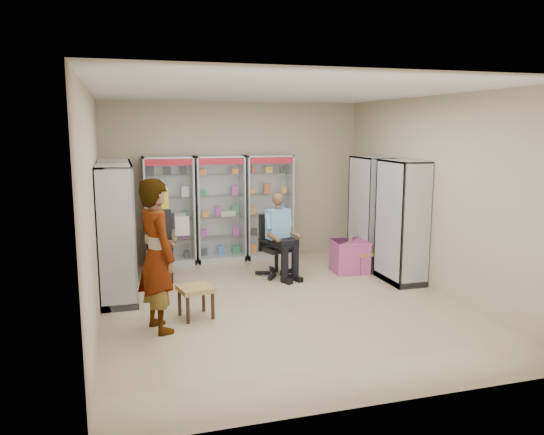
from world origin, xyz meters
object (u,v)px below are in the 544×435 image
object	(u,v)px
cabinet_right_near	(402,222)
woven_stool_a	(364,262)
wooden_chair	(160,248)
cabinet_left_near	(117,235)
woven_stool_b	(196,302)
cabinet_back_right	(268,207)
pink_trunk	(350,256)
cabinet_left_far	(117,222)
seated_shopkeeper	(277,238)
office_chair	(276,245)
cabinet_back_left	(169,211)
cabinet_right_far	(371,212)
cabinet_back_mid	(220,209)
standing_man	(157,256)

from	to	relation	value
cabinet_right_near	woven_stool_a	distance (m)	1.09
wooden_chair	woven_stool_a	xyz separation A→B (m)	(3.45, -0.85, -0.28)
cabinet_left_near	woven_stool_b	bearing A→B (deg)	45.64
wooden_chair	woven_stool_a	size ratio (longest dim) A/B	2.47
cabinet_back_right	cabinet_left_near	world-z (taller)	same
pink_trunk	woven_stool_a	world-z (taller)	pink_trunk
cabinet_left_far	woven_stool_b	xyz separation A→B (m)	(0.97, -2.05, -0.78)
wooden_chair	woven_stool_b	distance (m)	2.29
cabinet_right_near	seated_shopkeeper	size ratio (longest dim) A/B	1.48
office_chair	pink_trunk	size ratio (longest dim) A/B	1.82
cabinet_back_left	office_chair	size ratio (longest dim) A/B	1.89
cabinet_back_right	seated_shopkeeper	size ratio (longest dim) A/B	1.48
cabinet_right_near	office_chair	distance (m)	2.12
cabinet_right_far	cabinet_left_near	size ratio (longest dim) A/B	1.00
cabinet_back_left	woven_stool_b	distance (m)	3.09
woven_stool_b	seated_shopkeeper	bearing A→B (deg)	44.64
wooden_chair	pink_trunk	size ratio (longest dim) A/B	1.62
cabinet_back_left	cabinet_back_right	size ratio (longest dim) A/B	1.00
cabinet_back_mid	woven_stool_b	bearing A→B (deg)	-106.88
cabinet_back_left	cabinet_back_mid	world-z (taller)	same
pink_trunk	woven_stool_b	xyz separation A→B (m)	(-2.93, -1.52, -0.06)
cabinet_back_left	seated_shopkeeper	size ratio (longest dim) A/B	1.48
wooden_chair	cabinet_back_right	bearing A→B (deg)	18.75
cabinet_left_near	woven_stool_b	distance (m)	1.57
cabinet_left_near	wooden_chair	distance (m)	1.56
cabinet_right_near	standing_man	xyz separation A→B (m)	(-3.99, -1.06, -0.04)
cabinet_right_far	standing_man	xyz separation A→B (m)	(-3.99, -2.16, -0.04)
office_chair	woven_stool_b	distance (m)	2.34
seated_shopkeeper	cabinet_right_far	bearing A→B (deg)	-10.25
cabinet_left_far	woven_stool_b	size ratio (longest dim) A/B	4.65
cabinet_back_left	seated_shopkeeper	xyz separation A→B (m)	(1.67, -1.38, -0.33)
cabinet_back_mid	pink_trunk	size ratio (longest dim) A/B	3.44
wooden_chair	cabinet_left_far	bearing A→B (deg)	-163.61
cabinet_right_far	wooden_chair	xyz separation A→B (m)	(-3.78, 0.40, -0.53)
cabinet_right_near	seated_shopkeeper	bearing A→B (deg)	65.44
cabinet_right_far	office_chair	bearing A→B (deg)	96.12
cabinet_back_right	cabinet_right_far	distance (m)	1.98
cabinet_left_far	cabinet_back_left	bearing A→B (deg)	135.00
cabinet_left_far	pink_trunk	xyz separation A→B (m)	(3.90, -0.54, -0.72)
cabinet_left_near	woven_stool_a	size ratio (longest dim) A/B	5.25
cabinet_back_mid	standing_man	distance (m)	3.58
cabinet_right_near	standing_man	size ratio (longest dim) A/B	1.04
cabinet_back_mid	pink_trunk	bearing A→B (deg)	-35.95
cabinet_right_far	cabinet_left_far	xyz separation A→B (m)	(-4.46, 0.20, 0.00)
cabinet_back_right	seated_shopkeeper	world-z (taller)	cabinet_back_right
seated_shopkeeper	office_chair	bearing A→B (deg)	72.12
standing_man	seated_shopkeeper	bearing A→B (deg)	-66.15
cabinet_back_mid	woven_stool_b	xyz separation A→B (m)	(-0.91, -2.98, -0.78)
cabinet_left_near	wooden_chair	bearing A→B (deg)	152.39
cabinet_right_near	woven_stool_a	xyz separation A→B (m)	(-0.33, 0.65, -0.81)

